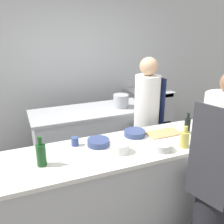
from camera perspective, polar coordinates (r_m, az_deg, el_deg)
name	(u,v)px	position (r m, az deg, el deg)	size (l,w,h in m)	color
ground_plane	(124,220)	(3.06, 2.73, -23.45)	(16.00, 16.00, 0.00)	#605B56
wall_back	(72,67)	(4.31, -9.21, 10.12)	(8.00, 0.06, 2.80)	silver
prep_counter	(125,185)	(2.76, 2.89, -16.37)	(2.57, 0.72, 0.93)	#A8AAAF
pass_counter	(91,139)	(3.74, -4.82, -6.25)	(1.68, 0.69, 0.93)	#A8AAAF
oven_range	(148,115)	(4.71, 8.27, -0.70)	(0.72, 0.62, 0.95)	#A8AAAF
chef_at_prep_near	(218,170)	(2.43, 23.15, -12.07)	(0.44, 0.43, 1.75)	black
chef_at_stove	(146,121)	(3.33, 7.83, -2.09)	(0.37, 0.35, 1.71)	black
bottle_olive_oil	(185,139)	(2.57, 16.27, -5.91)	(0.09, 0.09, 0.22)	#B2A84C
bottle_vinegar	(187,125)	(2.90, 16.85, -2.89)	(0.07, 0.07, 0.24)	black
bottle_wine	(41,154)	(2.24, -15.89, -9.24)	(0.08, 0.08, 0.27)	#19471E
bowl_mixing_large	(162,147)	(2.48, 11.31, -7.77)	(0.19, 0.19, 0.07)	#B7BABC
bowl_prep_small	(135,133)	(2.75, 5.22, -4.81)	(0.23, 0.23, 0.06)	navy
bowl_ceramic_blue	(98,142)	(2.53, -3.13, -6.92)	(0.22, 0.22, 0.06)	navy
bowl_wooden_salad	(120,148)	(2.39, 1.83, -8.16)	(0.18, 0.18, 0.09)	white
cup	(75,141)	(2.55, -8.47, -6.64)	(0.07, 0.07, 0.09)	#33477F
cutting_board	(163,133)	(2.85, 11.66, -4.75)	(0.38, 0.21, 0.01)	tan
stockpot	(121,101)	(3.65, 2.05, 2.56)	(0.22, 0.22, 0.19)	#A8AAAF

